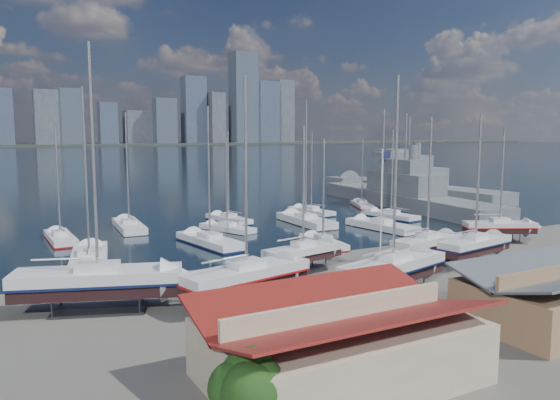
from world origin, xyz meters
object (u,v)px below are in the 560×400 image
naval_ship_west (408,188)px  flagpole (382,201)px  sailboat_cradle_0 (98,281)px  naval_ship_east (404,198)px  car_a (407,315)px

naval_ship_west → flagpole: bearing=132.5°
sailboat_cradle_0 → naval_ship_east: 67.76m
sailboat_cradle_0 → car_a: sailboat_cradle_0 is taller
naval_ship_east → flagpole: (-32.64, -33.75, 5.01)m
naval_ship_west → car_a: bearing=134.7°
naval_ship_east → naval_ship_west: (12.72, 13.28, 0.00)m
naval_ship_west → car_a: (-53.57, -59.97, -1.01)m
sailboat_cradle_0 → car_a: (18.02, -13.15, -1.59)m
sailboat_cradle_0 → car_a: 22.37m
car_a → flagpole: bearing=82.4°
naval_ship_east → flagpole: size_ratio=4.00×
flagpole → naval_ship_west: bearing=46.0°
sailboat_cradle_0 → car_a: size_ratio=5.05×
car_a → naval_ship_east: bearing=73.6°
sailboat_cradle_0 → naval_ship_east: sailboat_cradle_0 is taller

